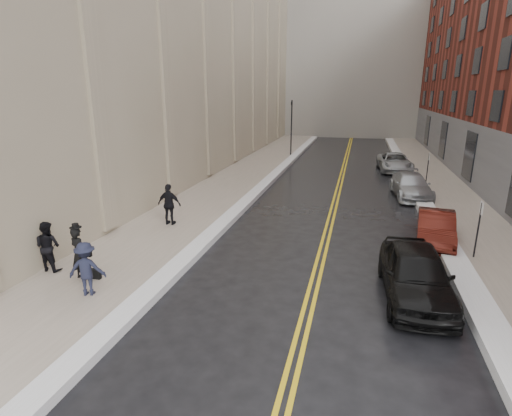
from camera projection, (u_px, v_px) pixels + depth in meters
The scene contains 18 objects.
ground at pixel (180, 365), 9.02m from camera, with size 160.00×160.00×0.00m, color black.
sidewalk_left at pixel (223, 189), 24.95m from camera, with size 4.00×64.00×0.15m, color gray.
sidewalk_right at pixel (458, 204), 21.71m from camera, with size 3.00×64.00×0.15m, color gray.
lane_stripe_a at pixel (334, 197), 23.32m from camera, with size 0.12×64.00×0.01m, color gold.
lane_stripe_b at pixel (338, 197), 23.26m from camera, with size 0.12×64.00×0.01m, color gold.
snow_ridge_left at pixel (258, 190), 24.38m from camera, with size 0.70×60.80×0.26m, color white.
snow_ridge_right at pixel (422, 200), 22.13m from camera, with size 0.85×60.80×0.30m, color white.
traffic_signal at pixel (291, 124), 36.66m from camera, with size 0.18×0.15×5.20m.
parking_sign_near at pixel (479, 226), 14.18m from camera, with size 0.06×0.35×2.23m.
parking_sign_far at pixel (428, 167), 25.33m from camera, with size 0.06×0.35×2.23m.
car_black at pixel (416, 273), 11.75m from camera, with size 1.85×4.60×1.57m, color black.
car_maroon at pixel (436, 228), 16.08m from camera, with size 1.37×3.93×1.29m, color #45120C.
car_silver_near at pixel (411, 186), 23.18m from camera, with size 1.90×4.68×1.36m, color #9A9EA2.
car_silver_far at pixel (395, 162), 30.81m from camera, with size 2.30×4.98×1.38m, color #A2A6AA.
pedestrian_main at pixel (79, 253), 12.61m from camera, with size 0.63×0.41×1.73m, color black.
pedestrian_a at pixel (48, 246), 13.24m from camera, with size 0.83×0.65×1.71m, color black.
pedestrian_b at pixel (87, 269), 11.64m from camera, with size 1.05×0.61×1.63m, color #1A1C2F.
pedestrian_c at pixel (169, 204), 17.84m from camera, with size 1.09×0.46×1.87m, color black.
Camera 1 is at (3.58, -6.99, 5.94)m, focal length 28.00 mm.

